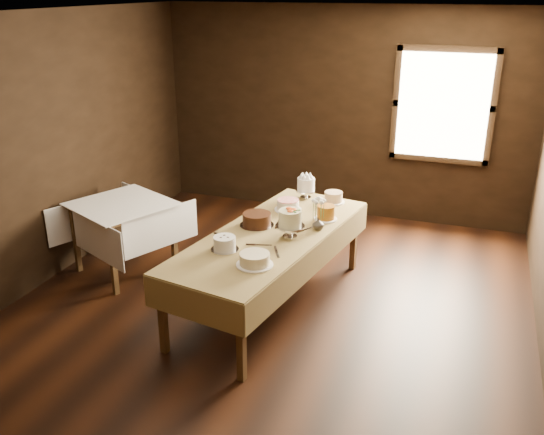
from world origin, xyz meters
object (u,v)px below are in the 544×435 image
(cake_lattice, at_px, (288,206))
(cake_server_d, at_px, (309,228))
(cake_flowers, at_px, (290,225))
(cake_server_b, at_px, (277,254))
(cake_meringue, at_px, (306,189))
(cake_cream, at_px, (255,260))
(cake_chocolate, at_px, (257,220))
(cake_caramel, at_px, (326,213))
(cake_swirl, at_px, (225,244))
(cake_server_a, at_px, (264,245))
(flower_vase, at_px, (318,224))
(display_table, at_px, (271,239))
(cake_server_e, at_px, (228,237))
(side_table, at_px, (122,212))
(cake_server_c, at_px, (279,222))
(cake_speckled, at_px, (333,197))

(cake_lattice, distance_m, cake_server_d, 0.55)
(cake_flowers, distance_m, cake_server_b, 0.42)
(cake_server_b, bearing_deg, cake_lattice, 166.38)
(cake_meringue, distance_m, cake_cream, 1.78)
(cake_meringue, xyz_separation_m, cake_server_d, (0.29, -0.83, -0.11))
(cake_chocolate, bearing_deg, cake_caramel, 33.35)
(cake_swirl, distance_m, cake_server_a, 0.37)
(cake_swirl, height_order, flower_vase, cake_swirl)
(cake_server_d, bearing_deg, cake_chocolate, 132.81)
(display_table, xyz_separation_m, cake_lattice, (-0.04, 0.66, 0.11))
(cake_caramel, bearing_deg, cake_flowers, -110.10)
(cake_server_b, relative_size, flower_vase, 2.02)
(cake_chocolate, bearing_deg, cake_server_e, -114.39)
(flower_vase, bearing_deg, cake_server_e, -148.59)
(cake_lattice, relative_size, cake_chocolate, 0.83)
(cake_server_a, xyz_separation_m, cake_server_b, (0.19, -0.15, 0.00))
(cake_flowers, bearing_deg, cake_meringue, 98.81)
(side_table, relative_size, cake_server_e, 5.27)
(cake_lattice, height_order, cake_swirl, cake_swirl)
(side_table, xyz_separation_m, cake_caramel, (2.20, 0.35, 0.14))
(cake_flowers, relative_size, flower_vase, 2.56)
(cake_caramel, height_order, cake_server_a, cake_caramel)
(side_table, bearing_deg, cake_caramel, 8.98)
(cake_swirl, bearing_deg, cake_server_c, 72.83)
(cake_speckled, xyz_separation_m, flower_vase, (0.05, -0.81, 0.00))
(cake_meringue, bearing_deg, cake_server_b, -82.93)
(cake_server_c, bearing_deg, cake_server_a, 176.11)
(cake_lattice, relative_size, cake_flowers, 0.95)
(cake_caramel, bearing_deg, cake_server_d, -107.58)
(cake_meringue, height_order, cake_server_d, cake_meringue)
(cake_caramel, height_order, cake_server_e, cake_caramel)
(cake_server_a, height_order, cake_server_d, same)
(cake_server_b, relative_size, cake_server_e, 1.00)
(cake_meringue, distance_m, cake_caramel, 0.67)
(cake_server_e, bearing_deg, cake_cream, -34.55)
(cake_swirl, relative_size, cake_server_d, 1.15)
(cake_cream, distance_m, cake_server_c, 1.00)
(cake_lattice, xyz_separation_m, flower_vase, (0.44, -0.41, 0.01))
(display_table, xyz_separation_m, cake_server_b, (0.22, -0.43, 0.06))
(cake_server_d, bearing_deg, cake_cream, -162.13)
(cake_server_b, distance_m, cake_server_e, 0.61)
(cake_server_d, bearing_deg, cake_server_a, -177.64)
(display_table, distance_m, cake_speckled, 1.12)
(cake_server_b, xyz_separation_m, cake_server_d, (0.10, 0.68, 0.00))
(cake_server_a, relative_size, cake_server_b, 1.00)
(cake_chocolate, xyz_separation_m, cake_server_e, (-0.16, -0.35, -0.06))
(display_table, distance_m, cake_swirl, 0.58)
(cake_meringue, height_order, cake_server_c, cake_meringue)
(cake_server_e, bearing_deg, cake_chocolate, 77.64)
(cake_server_c, bearing_deg, cake_cream, 178.11)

